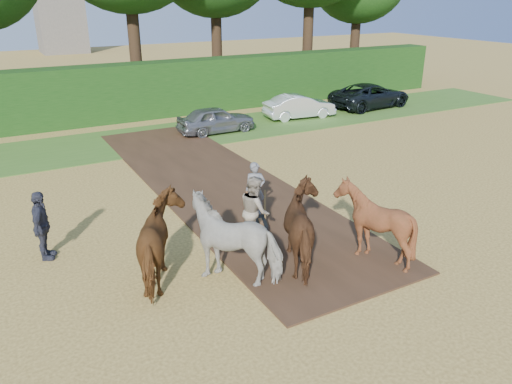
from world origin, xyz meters
TOP-DOWN VIEW (x-y plane):
  - ground at (0.00, 0.00)m, footprint 120.00×120.00m
  - earth_strip at (1.50, 7.00)m, footprint 4.50×17.00m
  - grass_verge at (0.00, 14.00)m, footprint 50.00×5.00m
  - hedgerow at (0.00, 18.50)m, footprint 46.00×1.60m
  - spectator_near at (0.52, 2.23)m, footprint 0.97×1.12m
  - spectator_far at (-4.72, 4.11)m, footprint 0.80×1.19m
  - plough_team at (0.25, 0.81)m, footprint 7.23×5.37m
  - parked_cars at (2.29, 14.12)m, footprint 35.58×3.39m

SIDE VIEW (x-z plane):
  - ground at x=0.00m, z-range 0.00..0.00m
  - grass_verge at x=0.00m, z-range 0.00..0.03m
  - earth_strip at x=1.50m, z-range 0.00..0.05m
  - parked_cars at x=2.29m, z-range -0.02..1.44m
  - spectator_far at x=-4.72m, z-range 0.00..1.89m
  - spectator_near at x=0.52m, z-range 0.00..1.97m
  - plough_team at x=0.25m, z-range -0.01..2.07m
  - hedgerow at x=0.00m, z-range 0.00..3.00m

